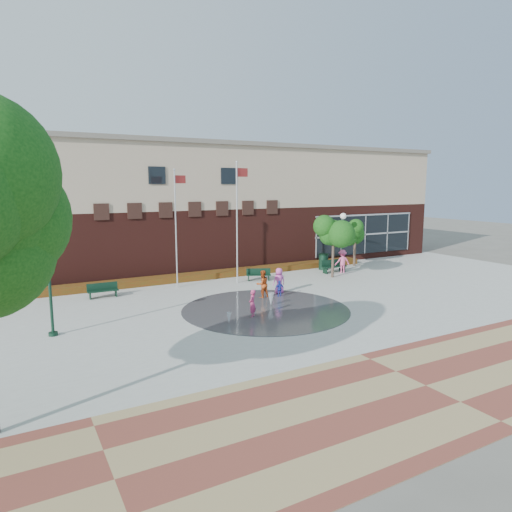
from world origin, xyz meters
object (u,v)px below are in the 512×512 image
flagpole_left (176,222)px  child_splash (252,304)px  bench_left (103,293)px  trash_can (323,262)px  flagpole_right (237,216)px

flagpole_left → child_splash: (0.97, -7.77, -3.31)m
bench_left → trash_can: 15.88m
bench_left → child_splash: child_splash is taller
flagpole_right → bench_left: bearing=167.8°
flagpole_left → child_splash: size_ratio=5.34×
child_splash → flagpole_left: bearing=-127.0°
bench_left → trash_can: bearing=4.9°
flagpole_right → trash_can: (7.56, 1.04, -3.67)m
trash_can → child_splash: 13.20m
bench_left → trash_can: (15.85, 0.90, 0.34)m
bench_left → flagpole_right: bearing=0.7°
bench_left → flagpole_left: bearing=8.0°
flagpole_right → trash_can: size_ratio=6.39×
flagpole_right → bench_left: 9.21m
flagpole_left → trash_can: size_ratio=5.96×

